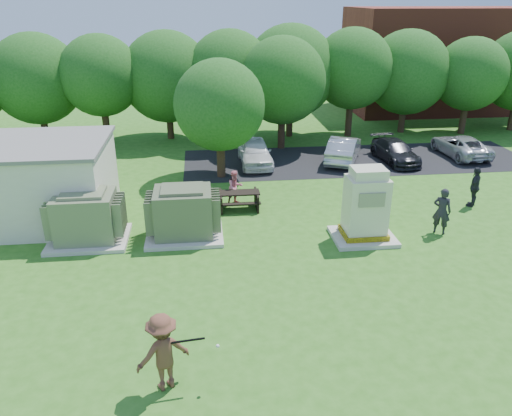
{
  "coord_description": "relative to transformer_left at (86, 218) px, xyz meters",
  "views": [
    {
      "loc": [
        -1.98,
        -13.55,
        8.83
      ],
      "look_at": [
        0.0,
        4.0,
        1.3
      ],
      "focal_mm": 35.0,
      "sensor_mm": 36.0,
      "label": 1
    }
  ],
  "objects": [
    {
      "name": "car_silver_a",
      "position": [
        12.63,
        8.88,
        -0.25
      ],
      "size": [
        3.18,
        4.64,
        1.45
      ],
      "primitive_type": "imported",
      "rotation": [
        0.0,
        0.0,
        2.73
      ],
      "color": "#ACACB1",
      "rests_on": "ground"
    },
    {
      "name": "batter",
      "position": [
        3.39,
        -8.3,
        0.05
      ],
      "size": [
        1.51,
        1.22,
        2.05
      ],
      "primitive_type": "imported",
      "rotation": [
        0.0,
        0.0,
        3.55
      ],
      "color": "brown",
      "rests_on": "ground"
    },
    {
      "name": "person_walking_right",
      "position": [
        16.65,
        1.68,
        -0.05
      ],
      "size": [
        1.07,
        1.09,
        1.85
      ],
      "primitive_type": "imported",
      "rotation": [
        0.0,
        0.0,
        3.95
      ],
      "color": "#27272D",
      "rests_on": "ground"
    },
    {
      "name": "brick_building",
      "position": [
        24.5,
        22.5,
        3.03
      ],
      "size": [
        15.0,
        8.0,
        8.0
      ],
      "primitive_type": "cube",
      "color": "maroon",
      "rests_on": "ground"
    },
    {
      "name": "generator_cabinet",
      "position": [
        10.68,
        -1.0,
        0.31
      ],
      "size": [
        2.41,
        1.97,
        2.93
      ],
      "color": "beige",
      "rests_on": "ground"
    },
    {
      "name": "person_at_picnic",
      "position": [
        5.96,
        3.19,
        -0.18
      ],
      "size": [
        0.95,
        0.87,
        1.58
      ],
      "primitive_type": "imported",
      "rotation": [
        0.0,
        0.0,
        0.44
      ],
      "color": "#E17782",
      "rests_on": "ground"
    },
    {
      "name": "transformer_left",
      "position": [
        0.0,
        0.0,
        0.0
      ],
      "size": [
        3.0,
        2.4,
        2.07
      ],
      "color": "beige",
      "rests_on": "ground"
    },
    {
      "name": "picnic_table",
      "position": [
        6.07,
        2.58,
        -0.48
      ],
      "size": [
        1.85,
        1.39,
        0.79
      ],
      "color": "black",
      "rests_on": "ground"
    },
    {
      "name": "transformer_right",
      "position": [
        3.7,
        0.0,
        0.0
      ],
      "size": [
        3.0,
        2.4,
        2.07
      ],
      "color": "beige",
      "rests_on": "ground"
    },
    {
      "name": "ground",
      "position": [
        6.5,
        -4.5,
        -0.97
      ],
      "size": [
        120.0,
        120.0,
        0.0
      ],
      "primitive_type": "plane",
      "color": "#2D6619",
      "rests_on": "ground"
    },
    {
      "name": "car_white",
      "position": [
        7.5,
        8.86,
        -0.24
      ],
      "size": [
        1.77,
        4.29,
        1.46
      ],
      "primitive_type": "imported",
      "rotation": [
        0.0,
        0.0,
        0.01
      ],
      "color": "white",
      "rests_on": "ground"
    },
    {
      "name": "person_by_generator",
      "position": [
        13.89,
        -0.84,
        -0.01
      ],
      "size": [
        0.84,
        0.77,
        1.92
      ],
      "primitive_type": "imported",
      "rotation": [
        0.0,
        0.0,
        2.54
      ],
      "color": "black",
      "rests_on": "ground"
    },
    {
      "name": "car_silver_b",
      "position": [
        19.83,
        9.15,
        -0.36
      ],
      "size": [
        2.28,
        4.52,
        1.23
      ],
      "primitive_type": "imported",
      "rotation": [
        0.0,
        0.0,
        3.2
      ],
      "color": "#BCBCC1",
      "rests_on": "ground"
    },
    {
      "name": "tree_row",
      "position": [
        8.25,
        14.0,
        3.18
      ],
      "size": [
        41.3,
        13.3,
        7.3
      ],
      "color": "#47301E",
      "rests_on": "ground"
    },
    {
      "name": "parking_strip",
      "position": [
        13.5,
        9.0,
        -0.96
      ],
      "size": [
        20.0,
        6.0,
        0.01
      ],
      "primitive_type": "cube",
      "color": "#232326",
      "rests_on": "ground"
    },
    {
      "name": "batting_equipment",
      "position": [
        4.0,
        -8.36,
        0.34
      ],
      "size": [
        1.35,
        0.16,
        0.26
      ],
      "color": "black",
      "rests_on": "ground"
    },
    {
      "name": "car_dark",
      "position": [
        15.56,
        8.48,
        -0.37
      ],
      "size": [
        2.04,
        4.27,
        1.2
      ],
      "primitive_type": "imported",
      "rotation": [
        0.0,
        0.0,
        0.09
      ],
      "color": "black",
      "rests_on": "ground"
    }
  ]
}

